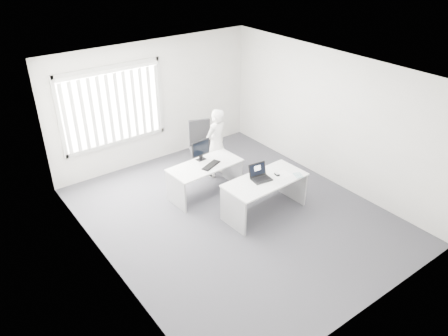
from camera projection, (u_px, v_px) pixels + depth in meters
ground at (235, 215)px, 8.44m from camera, size 6.00×6.00×0.00m
wall_back at (154, 103)px, 9.86m from camera, size 5.00×0.02×2.80m
wall_front at (378, 234)px, 5.65m from camera, size 5.00×0.02×2.80m
wall_left at (103, 196)px, 6.46m from camera, size 0.02×6.00×2.80m
wall_right at (330, 118)px, 9.06m from camera, size 0.02×6.00×2.80m
ceiling at (237, 73)px, 7.08m from camera, size 5.00×6.00×0.02m
window at (113, 106)px, 9.24m from camera, size 2.32×0.06×1.76m
blinds at (114, 109)px, 9.21m from camera, size 2.20×0.10×1.50m
desk_near at (265, 189)px, 8.28m from camera, size 1.65×0.83×0.74m
desk_far at (205, 173)px, 8.89m from camera, size 1.53×0.79×0.68m
office_chair at (202, 155)px, 9.87m from camera, size 0.85×0.85×1.15m
person at (216, 143)px, 9.44m from camera, size 0.64×0.49×1.56m
laptop at (262, 173)px, 8.09m from camera, size 0.40×0.36×0.28m
paper_sheet at (282, 175)px, 8.33m from camera, size 0.34×0.24×0.00m
mouse at (277, 174)px, 8.30m from camera, size 0.08×0.12×0.04m
booklet at (298, 175)px, 8.30m from camera, size 0.20×0.23×0.01m
keyboard at (211, 165)px, 8.75m from camera, size 0.50×0.32×0.02m
monitor at (201, 150)px, 8.88m from camera, size 0.44×0.17×0.43m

